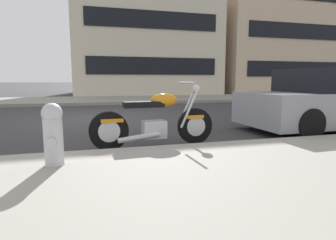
% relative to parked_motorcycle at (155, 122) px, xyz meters
% --- Properties ---
extents(ground_plane, '(260.00, 260.00, 0.00)m').
position_rel_parked_motorcycle_xyz_m(ground_plane, '(-0.86, 3.97, -0.43)').
color(ground_plane, '#333335').
extents(sidewalk_far_curb, '(120.00, 5.00, 0.14)m').
position_rel_parked_motorcycle_xyz_m(sidewalk_far_curb, '(11.14, 10.85, -0.36)').
color(sidewalk_far_curb, gray).
rests_on(sidewalk_far_curb, ground).
extents(parking_stall_stripe, '(0.12, 2.20, 0.01)m').
position_rel_parked_motorcycle_xyz_m(parking_stall_stripe, '(-0.86, 0.20, -0.43)').
color(parking_stall_stripe, silver).
rests_on(parking_stall_stripe, ground).
extents(parked_motorcycle, '(2.19, 0.62, 1.12)m').
position_rel_parked_motorcycle_xyz_m(parked_motorcycle, '(0.00, 0.00, 0.00)').
color(parked_motorcycle, black).
rests_on(parked_motorcycle, ground).
extents(parked_car_across_street, '(4.21, 1.92, 1.39)m').
position_rel_parked_motorcycle_xyz_m(parked_car_across_street, '(4.28, 0.58, 0.22)').
color(parked_car_across_street, gray).
rests_on(parked_car_across_street, ground).
extents(fire_hydrant, '(0.24, 0.36, 0.74)m').
position_rel_parked_motorcycle_xyz_m(fire_hydrant, '(-1.50, -1.14, 0.10)').
color(fire_hydrant, '#B7B7BC').
rests_on(fire_hydrant, sidewalk_near_curb).
extents(townhouse_mid_block, '(10.07, 11.03, 9.24)m').
position_rel_parked_motorcycle_xyz_m(townhouse_mid_block, '(2.86, 18.62, 4.19)').
color(townhouse_mid_block, beige).
rests_on(townhouse_mid_block, ground).
extents(townhouse_corner_block, '(10.97, 11.13, 8.84)m').
position_rel_parked_motorcycle_xyz_m(townhouse_corner_block, '(14.22, 18.67, 3.99)').
color(townhouse_corner_block, beige).
rests_on(townhouse_corner_block, ground).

